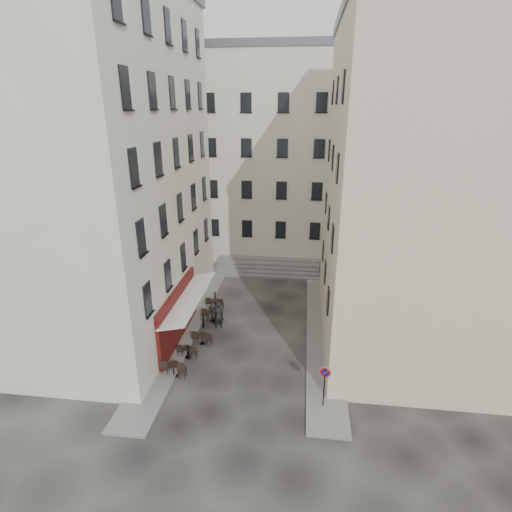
% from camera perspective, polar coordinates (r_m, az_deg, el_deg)
% --- Properties ---
extents(ground, '(90.00, 90.00, 0.00)m').
position_cam_1_polar(ground, '(24.30, -1.29, -13.74)').
color(ground, black).
rests_on(ground, ground).
extents(sidewalk_left, '(2.00, 22.00, 0.12)m').
position_cam_1_polar(sidewalk_left, '(28.48, -9.20, -8.33)').
color(sidewalk_left, slate).
rests_on(sidewalk_left, ground).
extents(sidewalk_right, '(2.00, 18.00, 0.12)m').
position_cam_1_polar(sidewalk_right, '(26.65, 9.45, -10.51)').
color(sidewalk_right, slate).
rests_on(sidewalk_right, ground).
extents(building_left, '(12.20, 16.20, 20.60)m').
position_cam_1_polar(building_left, '(26.75, -23.82, 11.60)').
color(building_left, beige).
rests_on(building_left, ground).
extents(building_right, '(12.20, 14.20, 18.60)m').
position_cam_1_polar(building_right, '(24.92, 24.76, 8.57)').
color(building_right, beige).
rests_on(building_right, ground).
extents(building_back, '(18.20, 10.20, 18.60)m').
position_cam_1_polar(building_back, '(39.30, 1.22, 14.16)').
color(building_back, beige).
rests_on(building_back, ground).
extents(cafe_storefront, '(1.74, 7.30, 3.50)m').
position_cam_1_polar(cafe_storefront, '(25.06, -10.89, -7.98)').
color(cafe_storefront, '#4A120A').
rests_on(cafe_storefront, ground).
extents(stone_steps, '(9.00, 3.15, 0.80)m').
position_cam_1_polar(stone_steps, '(35.17, 1.65, -1.65)').
color(stone_steps, slate).
rests_on(stone_steps, ground).
extents(bollard_near, '(0.12, 0.12, 0.98)m').
position_cam_1_polar(bollard_near, '(23.83, -9.63, -13.32)').
color(bollard_near, black).
rests_on(bollard_near, ground).
extents(bollard_mid, '(0.12, 0.12, 0.98)m').
position_cam_1_polar(bollard_mid, '(26.68, -7.52, -9.20)').
color(bollard_mid, black).
rests_on(bollard_mid, ground).
extents(bollard_far, '(0.12, 0.12, 0.98)m').
position_cam_1_polar(bollard_far, '(29.68, -5.87, -5.89)').
color(bollard_far, black).
rests_on(bollard_far, ground).
extents(no_parking_sign, '(0.51, 0.18, 2.30)m').
position_cam_1_polar(no_parking_sign, '(19.94, 9.79, -17.00)').
color(no_parking_sign, black).
rests_on(no_parking_sign, ground).
extents(bistro_table_a, '(1.39, 0.65, 0.97)m').
position_cam_1_polar(bistro_table_a, '(22.71, -11.65, -15.46)').
color(bistro_table_a, black).
rests_on(bistro_table_a, ground).
extents(bistro_table_b, '(1.18, 0.55, 0.83)m').
position_cam_1_polar(bistro_table_b, '(24.05, -9.75, -13.27)').
color(bistro_table_b, black).
rests_on(bistro_table_b, ground).
extents(bistro_table_c, '(1.23, 0.57, 0.86)m').
position_cam_1_polar(bistro_table_c, '(25.12, -7.66, -11.49)').
color(bistro_table_c, black).
rests_on(bistro_table_c, ground).
extents(bistro_table_d, '(1.36, 0.64, 0.96)m').
position_cam_1_polar(bistro_table_d, '(27.42, -6.29, -8.36)').
color(bistro_table_d, black).
rests_on(bistro_table_d, ground).
extents(bistro_table_e, '(1.28, 0.60, 0.90)m').
position_cam_1_polar(bistro_table_e, '(28.96, -5.88, -6.74)').
color(bistro_table_e, black).
rests_on(bistro_table_e, ground).
extents(pedestrian, '(0.79, 0.64, 1.89)m').
position_cam_1_polar(pedestrian, '(26.42, -5.41, -8.38)').
color(pedestrian, black).
rests_on(pedestrian, ground).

